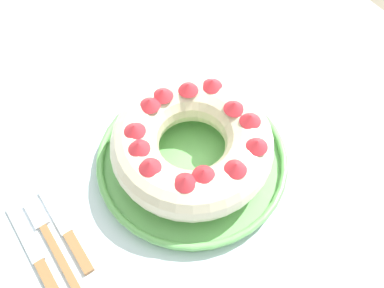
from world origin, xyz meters
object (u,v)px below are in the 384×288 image
Objects in this scene: serving_dish at (192,161)px; bundt_cake at (192,143)px; serving_knife at (40,263)px; cake_knife at (69,235)px; fork at (50,239)px.

bundt_cake is (0.00, -0.00, 0.05)m from serving_dish.
cake_knife is at bearing 18.13° from serving_knife.
serving_dish is 1.93× the size of cake_knife.
serving_knife is at bearing -158.58° from cake_knife.
fork is at bearing 163.30° from cake_knife.
cake_knife is at bearing -16.35° from fork.
serving_knife is at bearing -177.06° from serving_dish.
serving_knife is (-0.03, -0.03, 0.00)m from fork.
bundt_cake is 1.58× the size of cake_knife.
serving_dish is at bearing 1.69° from fork.
fork is 0.90× the size of serving_knife.
bundt_cake reaches higher than cake_knife.
bundt_cake reaches higher than serving_dish.
bundt_cake is 1.32× the size of serving_knife.
serving_dish reaches higher than serving_knife.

